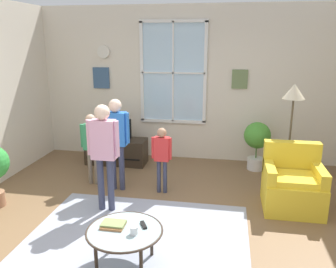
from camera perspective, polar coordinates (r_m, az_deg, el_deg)
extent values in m
cube|color=brown|center=(4.29, -2.05, -16.26)|extent=(6.17, 6.21, 0.02)
cube|color=beige|center=(6.53, 3.13, 8.23)|extent=(5.57, 0.12, 2.86)
cube|color=silver|center=(6.47, 0.88, 10.13)|extent=(1.19, 0.02, 1.84)
cube|color=white|center=(6.44, 0.88, 18.28)|extent=(1.25, 0.04, 0.06)
cube|color=white|center=(6.60, 0.82, 2.15)|extent=(1.25, 0.04, 0.06)
cube|color=white|center=(6.57, -4.36, 10.17)|extent=(0.06, 0.04, 1.84)
cube|color=white|center=(6.39, 6.20, 9.97)|extent=(0.06, 0.04, 1.84)
cube|color=white|center=(6.45, 0.85, 10.11)|extent=(0.03, 0.04, 1.84)
cube|color=white|center=(6.45, 0.85, 10.11)|extent=(1.19, 0.04, 0.03)
cube|color=#38567A|center=(6.84, -11.03, 9.13)|extent=(0.32, 0.03, 0.40)
cube|color=#667A4C|center=(6.39, 11.82, 8.89)|extent=(0.28, 0.03, 0.34)
cylinder|color=silver|center=(6.77, -10.65, 13.26)|extent=(0.24, 0.04, 0.24)
cube|color=#999EAD|center=(4.19, -5.19, -16.91)|extent=(2.57, 2.05, 0.01)
cube|color=#2D2319|center=(6.48, -8.53, -2.83)|extent=(1.11, 0.44, 0.47)
cube|color=black|center=(6.30, -9.14, -4.06)|extent=(1.00, 0.02, 0.02)
cylinder|color=#4C4C4C|center=(6.40, -8.62, -0.61)|extent=(0.08, 0.08, 0.05)
cube|color=black|center=(6.35, -8.69, 0.99)|extent=(0.58, 0.05, 0.36)
cube|color=black|center=(6.33, -8.77, 0.93)|extent=(0.54, 0.01, 0.32)
cube|color=yellow|center=(5.02, 19.90, -9.42)|extent=(0.76, 0.72, 0.42)
cube|color=yellow|center=(5.14, 19.80, -3.61)|extent=(0.76, 0.16, 0.45)
cube|color=yellow|center=(4.86, 16.49, -6.00)|extent=(0.12, 0.65, 0.20)
cube|color=yellow|center=(4.98, 23.87, -6.20)|extent=(0.12, 0.65, 0.20)
cube|color=yellow|center=(4.88, 20.26, -6.98)|extent=(0.61, 0.50, 0.08)
cylinder|color=#99B2B7|center=(3.57, -7.22, -15.63)|extent=(0.75, 0.75, 0.02)
torus|color=#3F3328|center=(3.57, -7.22, -15.63)|extent=(0.77, 0.77, 0.02)
cylinder|color=#33281E|center=(3.92, -9.36, -16.17)|extent=(0.04, 0.04, 0.40)
cylinder|color=#33281E|center=(3.81, -2.74, -16.98)|extent=(0.04, 0.04, 0.40)
cylinder|color=#33281E|center=(3.58, -11.84, -19.75)|extent=(0.04, 0.04, 0.40)
cylinder|color=#33281E|center=(3.45, -4.47, -20.84)|extent=(0.04, 0.04, 0.40)
cube|color=#B97644|center=(3.64, -9.03, -14.73)|extent=(0.23, 0.20, 0.02)
cube|color=#7F9253|center=(3.63, -9.04, -14.43)|extent=(0.24, 0.16, 0.02)
cylinder|color=white|center=(3.47, -5.68, -15.64)|extent=(0.08, 0.08, 0.08)
cube|color=black|center=(3.61, -4.08, -14.81)|extent=(0.10, 0.14, 0.02)
cylinder|color=#333851|center=(5.20, -1.53, -7.04)|extent=(0.06, 0.06, 0.51)
cylinder|color=#333851|center=(5.19, -0.49, -7.11)|extent=(0.06, 0.06, 0.51)
cube|color=red|center=(5.04, -1.03, -2.50)|extent=(0.22, 0.11, 0.36)
sphere|color=#A87A5B|center=(4.97, -1.05, 0.24)|extent=(0.14, 0.14, 0.14)
cylinder|color=red|center=(5.05, -2.52, -2.29)|extent=(0.05, 0.05, 0.32)
cylinder|color=red|center=(5.00, 0.37, -2.45)|extent=(0.05, 0.05, 0.32)
cylinder|color=#333851|center=(4.74, -11.08, -8.17)|extent=(0.09, 0.09, 0.73)
cylinder|color=#333851|center=(4.70, -9.49, -8.32)|extent=(0.09, 0.09, 0.73)
cube|color=#DB9EBC|center=(4.51, -10.66, -0.92)|extent=(0.32, 0.17, 0.52)
sphere|color=beige|center=(4.42, -10.89, 3.55)|extent=(0.20, 0.20, 0.20)
cylinder|color=#DB9EBC|center=(4.55, -12.96, -0.55)|extent=(0.07, 0.07, 0.47)
cylinder|color=#DB9EBC|center=(4.42, -8.52, -0.79)|extent=(0.07, 0.07, 0.47)
cylinder|color=#333851|center=(5.34, -9.06, -5.45)|extent=(0.09, 0.09, 0.71)
cylinder|color=#333851|center=(5.30, -7.69, -5.56)|extent=(0.09, 0.09, 0.71)
cube|color=blue|center=(5.14, -8.64, 0.85)|extent=(0.31, 0.16, 0.50)
sphere|color=beige|center=(5.07, -8.79, 4.67)|extent=(0.19, 0.19, 0.19)
cylinder|color=blue|center=(5.18, -10.61, 1.15)|extent=(0.06, 0.06, 0.45)
cylinder|color=blue|center=(5.06, -6.78, 0.99)|extent=(0.06, 0.06, 0.45)
cylinder|color=#726656|center=(5.64, -12.81, -5.27)|extent=(0.07, 0.07, 0.58)
cylinder|color=#726656|center=(5.60, -11.79, -5.36)|extent=(0.07, 0.07, 0.58)
cube|color=#338C59|center=(5.47, -12.59, -0.48)|extent=(0.25, 0.13, 0.41)
sphere|color=#D8AD8C|center=(5.40, -12.77, 2.40)|extent=(0.16, 0.16, 0.16)
cylinder|color=#338C59|center=(5.50, -14.09, -0.26)|extent=(0.05, 0.05, 0.37)
cylinder|color=#338C59|center=(5.39, -11.26, -0.41)|extent=(0.05, 0.05, 0.37)
cylinder|color=silver|center=(6.34, 14.29, -4.77)|extent=(0.29, 0.29, 0.21)
cylinder|color=#4C7238|center=(6.28, 14.41, -3.06)|extent=(0.02, 0.02, 0.18)
sphere|color=#499632|center=(6.19, 14.61, -0.21)|extent=(0.46, 0.46, 0.46)
cylinder|color=black|center=(5.75, 18.85, -8.24)|extent=(0.26, 0.26, 0.03)
cylinder|color=brown|center=(5.52, 19.46, -1.64)|extent=(0.03, 0.03, 1.41)
cone|color=beige|center=(5.36, 20.22, 6.65)|extent=(0.32, 0.32, 0.22)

